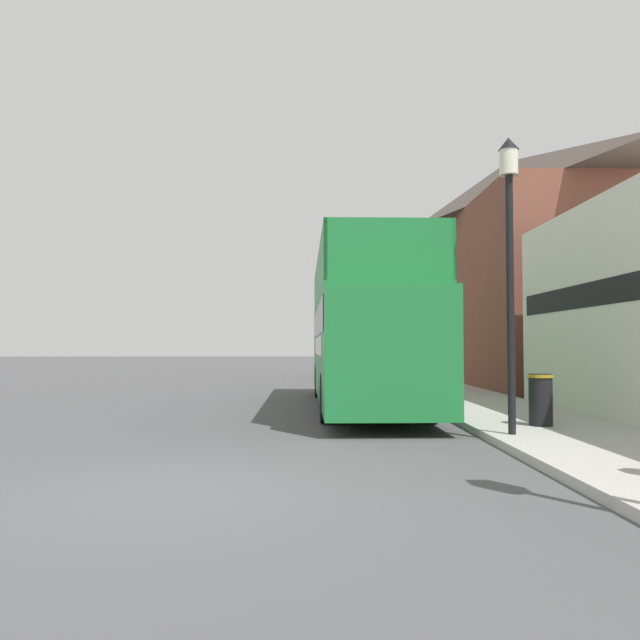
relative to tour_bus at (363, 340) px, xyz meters
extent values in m
plane|color=#4C4C4F|center=(-3.00, 11.01, -1.82)|extent=(144.00, 144.00, 0.00)
cube|color=#ADAAA3|center=(3.19, 8.01, -1.75)|extent=(3.08, 108.00, 0.14)
cube|color=brown|center=(7.73, 11.45, 1.79)|extent=(6.00, 18.61, 7.22)
pyramid|color=#473D38|center=(7.73, 11.45, 6.91)|extent=(6.00, 18.61, 3.02)
cube|color=#1E7A38|center=(0.00, -0.15, -0.28)|extent=(2.63, 11.52, 2.50)
cube|color=white|center=(0.01, -0.72, -0.15)|extent=(2.59, 6.35, 0.45)
cube|color=black|center=(0.00, -0.15, 0.47)|extent=(2.65, 10.60, 0.70)
cube|color=#1E7A38|center=(0.00, -0.15, 1.02)|extent=(2.62, 10.60, 0.10)
cube|color=#1E7A38|center=(-1.21, -0.16, 1.66)|extent=(0.20, 10.57, 1.18)
cube|color=#1E7A38|center=(1.21, -0.14, 1.66)|extent=(0.20, 10.57, 1.18)
cube|color=#1E7A38|center=(0.06, -5.40, 1.66)|extent=(2.49, 0.10, 1.18)
cube|color=#1E7A38|center=(-0.05, 4.33, 1.66)|extent=(2.51, 1.64, 1.18)
cylinder|color=black|center=(-1.16, 3.40, -1.28)|extent=(0.29, 1.08, 1.08)
cylinder|color=black|center=(1.08, 3.42, -1.28)|extent=(0.29, 1.08, 1.08)
cylinder|color=black|center=(-1.08, -3.49, -1.28)|extent=(0.29, 1.08, 1.08)
cylinder|color=black|center=(1.16, -3.47, -1.28)|extent=(0.29, 1.08, 1.08)
cube|color=silver|center=(0.50, 8.29, -1.25)|extent=(1.95, 4.53, 0.79)
cube|color=black|center=(0.50, 8.16, -0.59)|extent=(1.65, 2.20, 0.53)
cylinder|color=black|center=(-0.27, 9.70, -1.50)|extent=(0.22, 0.64, 0.64)
cylinder|color=black|center=(1.37, 9.65, -1.50)|extent=(0.22, 0.64, 0.64)
cylinder|color=black|center=(-0.37, 6.94, -1.50)|extent=(0.22, 0.64, 0.64)
cylinder|color=black|center=(1.27, 6.88, -1.50)|extent=(0.22, 0.64, 0.64)
cylinder|color=black|center=(2.06, -6.20, 0.58)|extent=(0.13, 0.13, 4.53)
cylinder|color=silver|center=(2.06, -6.20, 3.07)|extent=(0.32, 0.32, 0.45)
cone|color=black|center=(2.06, -6.20, 3.41)|extent=(0.35, 0.35, 0.22)
cylinder|color=black|center=(2.04, 2.64, 0.48)|extent=(0.13, 0.13, 4.33)
cylinder|color=silver|center=(2.04, 2.64, 2.87)|extent=(0.32, 0.32, 0.45)
cone|color=black|center=(2.04, 2.64, 3.21)|extent=(0.35, 0.35, 0.22)
cylinder|color=black|center=(2.16, 11.49, 0.34)|extent=(0.13, 0.13, 4.05)
cylinder|color=silver|center=(2.16, 11.49, 2.59)|extent=(0.32, 0.32, 0.45)
cone|color=black|center=(2.16, 11.49, 2.93)|extent=(0.35, 0.35, 0.22)
cylinder|color=black|center=(2.99, -5.06, -1.19)|extent=(0.44, 0.44, 0.99)
cylinder|color=#B28E1E|center=(2.99, -5.06, -0.73)|extent=(0.48, 0.48, 0.06)
camera|label=1|loc=(-1.40, -16.99, -0.16)|focal=35.00mm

